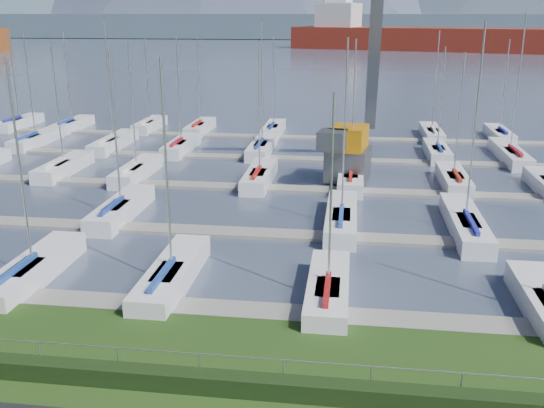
# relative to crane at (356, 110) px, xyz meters

# --- Properties ---
(water) EXTENTS (800.00, 540.00, 0.20)m
(water) POSITION_rel_crane_xyz_m (-4.27, 229.90, -5.73)
(water) COLOR #434E63
(hedge) EXTENTS (80.00, 0.70, 0.70)m
(hedge) POSITION_rel_crane_xyz_m (-4.27, -30.50, -4.98)
(hedge) COLOR black
(hedge) RESTS_ON grass
(fence) EXTENTS (80.00, 0.04, 0.04)m
(fence) POSITION_rel_crane_xyz_m (-4.27, -30.10, -4.13)
(fence) COLOR #989CA0
(fence) RESTS_ON grass
(foothill) EXTENTS (900.00, 80.00, 12.00)m
(foothill) POSITION_rel_crane_xyz_m (-4.27, 299.90, 0.67)
(foothill) COLOR #495C6B
(foothill) RESTS_ON water
(docks) EXTENTS (90.00, 41.60, 0.25)m
(docks) POSITION_rel_crane_xyz_m (-4.27, -4.10, -5.55)
(docks) COLOR gray
(docks) RESTS_ON water
(crane) EXTENTS (4.74, 13.38, 22.35)m
(crane) POSITION_rel_crane_xyz_m (0.00, 0.00, 0.00)
(crane) COLOR #595C60
(crane) RESTS_ON water
(cargo_ship_mid) EXTENTS (104.21, 47.59, 21.50)m
(cargo_ship_mid) POSITION_rel_crane_xyz_m (23.57, 180.77, -1.82)
(cargo_ship_mid) COLOR maroon
(cargo_ship_mid) RESTS_ON water
(sailboat_fleet) EXTENTS (74.89, 49.59, 13.52)m
(sailboat_fleet) POSITION_rel_crane_xyz_m (-7.10, -2.26, 0.05)
(sailboat_fleet) COLOR #2044A4
(sailboat_fleet) RESTS_ON water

